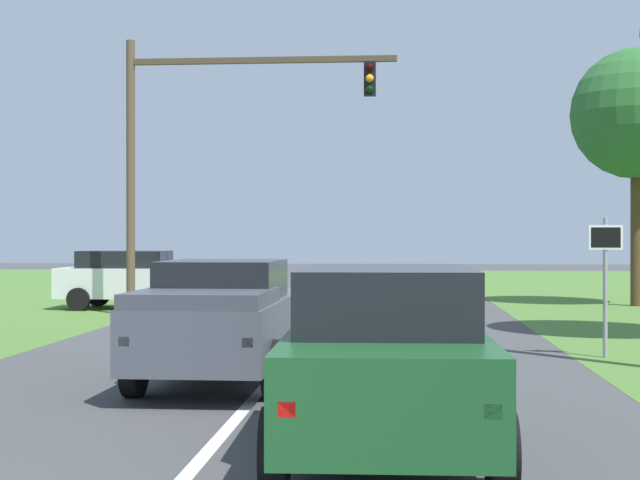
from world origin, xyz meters
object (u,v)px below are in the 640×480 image
(oak_tree_right, at_px, (637,114))
(red_suv_near, at_px, (385,357))
(keep_moving_sign, at_px, (605,268))
(crossing_suv_far, at_px, (130,278))
(pickup_truck_lead, at_px, (225,318))
(traffic_light, at_px, (200,133))

(oak_tree_right, bearing_deg, red_suv_near, -109.72)
(keep_moving_sign, height_order, crossing_suv_far, keep_moving_sign)
(pickup_truck_lead, distance_m, crossing_suv_far, 15.12)
(crossing_suv_far, bearing_deg, pickup_truck_lead, -69.12)
(keep_moving_sign, distance_m, oak_tree_right, 14.43)
(traffic_light, bearing_deg, keep_moving_sign, -42.90)
(pickup_truck_lead, bearing_deg, traffic_light, 103.31)
(traffic_light, bearing_deg, oak_tree_right, 20.37)
(traffic_light, relative_size, oak_tree_right, 0.94)
(pickup_truck_lead, xyz_separation_m, traffic_light, (-2.77, 11.70, 4.05))
(crossing_suv_far, bearing_deg, traffic_light, -42.83)
(oak_tree_right, relative_size, crossing_suv_far, 1.88)
(red_suv_near, height_order, pickup_truck_lead, red_suv_near)
(keep_moving_sign, distance_m, crossing_suv_far, 16.01)
(red_suv_near, height_order, keep_moving_sign, keep_moving_sign)
(red_suv_near, relative_size, pickup_truck_lead, 0.80)
(keep_moving_sign, relative_size, oak_tree_right, 0.31)
(pickup_truck_lead, distance_m, oak_tree_right, 19.96)
(red_suv_near, bearing_deg, traffic_light, 107.61)
(red_suv_near, xyz_separation_m, pickup_truck_lead, (-2.47, 4.79, -0.03))
(keep_moving_sign, bearing_deg, crossing_suv_far, 137.12)
(traffic_light, bearing_deg, red_suv_near, -72.39)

